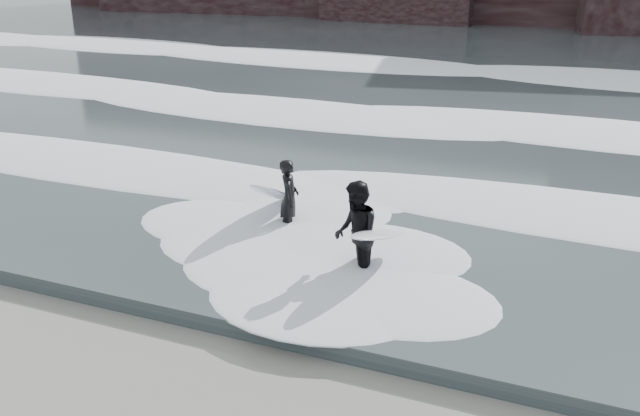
{
  "coord_description": "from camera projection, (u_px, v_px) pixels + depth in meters",
  "views": [
    {
      "loc": [
        5.76,
        -5.17,
        5.77
      ],
      "look_at": [
        1.06,
        6.22,
        1.0
      ],
      "focal_mm": 40.0,
      "sensor_mm": 36.0,
      "label": 1
    }
  ],
  "objects": [
    {
      "name": "foam_near",
      "position": [
        324.0,
        185.0,
        16.2
      ],
      "size": [
        60.0,
        3.2,
        0.2
      ],
      "primitive_type": "ellipsoid",
      "color": "white",
      "rests_on": "sea"
    },
    {
      "name": "sea",
      "position": [
        484.0,
        60.0,
        33.53
      ],
      "size": [
        90.0,
        52.0,
        0.3
      ],
      "primitive_type": "cube",
      "color": "#343C41",
      "rests_on": "ground"
    },
    {
      "name": "surfer_left",
      "position": [
        284.0,
        196.0,
        14.34
      ],
      "size": [
        1.12,
        2.15,
        1.6
      ],
      "color": "black",
      "rests_on": "ground"
    },
    {
      "name": "surfer_right",
      "position": [
        358.0,
        234.0,
        12.23
      ],
      "size": [
        1.32,
        2.05,
        1.87
      ],
      "color": "black",
      "rests_on": "ground"
    },
    {
      "name": "foam_far",
      "position": [
        467.0,
        68.0,
        29.97
      ],
      "size": [
        60.0,
        4.8,
        0.3
      ],
      "primitive_type": "ellipsoid",
      "color": "white",
      "rests_on": "sea"
    },
    {
      "name": "foam_mid",
      "position": [
        408.0,
        116.0,
        22.23
      ],
      "size": [
        60.0,
        4.0,
        0.24
      ],
      "primitive_type": "ellipsoid",
      "color": "white",
      "rests_on": "sea"
    }
  ]
}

